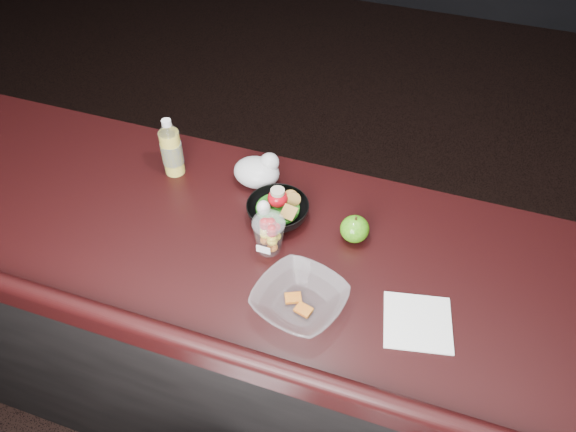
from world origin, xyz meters
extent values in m
cube|color=black|center=(0.00, 0.30, 0.49)|extent=(4.00, 0.65, 0.98)
cube|color=black|center=(0.00, 0.30, 1.00)|extent=(4.06, 0.71, 0.04)
cylinder|color=yellow|center=(-0.36, 0.48, 1.09)|extent=(0.06, 0.06, 0.15)
cylinder|color=white|center=(-0.36, 0.48, 1.09)|extent=(0.06, 0.06, 0.15)
cone|color=white|center=(-0.36, 0.48, 1.18)|extent=(0.06, 0.06, 0.03)
cylinder|color=white|center=(-0.36, 0.48, 1.20)|extent=(0.03, 0.03, 0.02)
cylinder|color=#072D99|center=(-0.36, 0.48, 1.09)|extent=(0.06, 0.06, 0.07)
ellipsoid|color=white|center=(0.02, 0.28, 1.12)|extent=(0.09, 0.09, 0.05)
ellipsoid|color=#28790E|center=(0.23, 0.39, 1.06)|extent=(0.08, 0.08, 0.07)
cylinder|color=black|center=(0.23, 0.39, 1.10)|extent=(0.01, 0.01, 0.01)
ellipsoid|color=silver|center=(-0.10, 0.52, 1.06)|extent=(0.14, 0.11, 0.08)
sphere|color=silver|center=(-0.07, 0.54, 1.09)|extent=(0.06, 0.06, 0.06)
imported|color=black|center=(0.01, 0.40, 1.05)|extent=(0.19, 0.19, 0.05)
cylinder|color=#0F470C|center=(0.01, 0.40, 1.06)|extent=(0.12, 0.12, 0.01)
ellipsoid|color=#AB0712|center=(0.00, 0.41, 1.09)|extent=(0.06, 0.06, 0.05)
cylinder|color=beige|center=(0.00, 0.41, 1.11)|extent=(0.04, 0.04, 0.01)
ellipsoid|color=white|center=(-0.03, 0.37, 1.08)|extent=(0.04, 0.04, 0.05)
imported|color=silver|center=(0.16, 0.13, 1.05)|extent=(0.27, 0.27, 0.05)
cube|color=#990F0C|center=(0.14, 0.14, 1.03)|extent=(0.05, 0.04, 0.01)
cube|color=#990F0C|center=(0.17, 0.12, 1.03)|extent=(0.05, 0.04, 0.01)
cube|color=white|center=(0.44, 0.18, 1.02)|extent=(0.19, 0.19, 0.00)
camera|label=1|loc=(0.39, -0.63, 2.15)|focal=35.00mm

